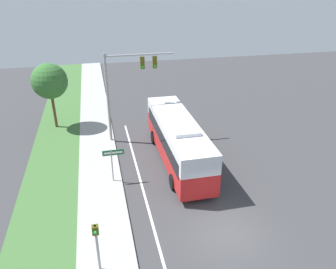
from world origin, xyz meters
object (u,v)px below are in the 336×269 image
Objects in this scene: bus at (178,138)px; pedestrian_signal at (97,241)px; signal_gantry at (126,80)px; street_sign at (113,159)px.

bus is 3.98× the size of pedestrian_signal.
signal_gantry is 7.14m from street_sign.
bus is 5.00m from street_sign.
signal_gantry is 2.98× the size of street_sign.
street_sign is (-1.71, -6.08, -3.34)m from signal_gantry.
signal_gantry is at bearing 74.25° from street_sign.
bus is at bearing 19.37° from street_sign.
street_sign is at bearing -105.75° from signal_gantry.
signal_gantry is 2.70× the size of pedestrian_signal.
signal_gantry reaches higher than street_sign.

